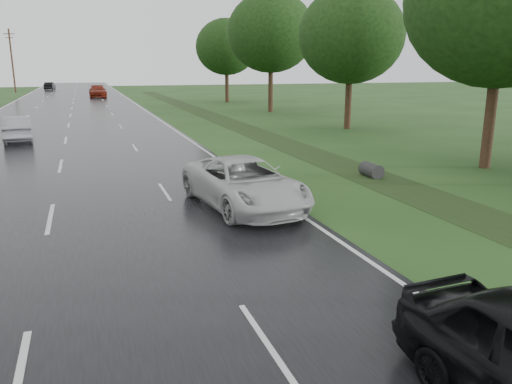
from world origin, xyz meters
name	(u,v)px	position (x,y,z in m)	size (l,w,h in m)	color
road	(71,111)	(0.00, 45.00, 0.02)	(14.00, 180.00, 0.04)	black
edge_stripe_east	(143,109)	(6.75, 45.00, 0.04)	(0.12, 180.00, 0.01)	silver
center_line	(71,111)	(0.00, 45.00, 0.04)	(0.12, 180.00, 0.01)	silver
drainage_ditch	(286,144)	(11.50, 18.71, 0.04)	(2.20, 120.00, 0.56)	#1D3313
utility_pole_distant	(12,60)	(-9.20, 85.00, 5.20)	(1.60, 0.26, 10.00)	#331D15
tree_east_b	(503,0)	(17.00, 10.00, 6.68)	(7.60, 7.60, 10.11)	#331D15
tree_east_c	(351,36)	(18.20, 24.00, 6.14)	(7.00, 7.00, 9.29)	#331D15
tree_east_d	(271,33)	(17.80, 38.00, 7.15)	(8.00, 8.00, 10.76)	#331D15
tree_east_f	(226,47)	(17.50, 52.00, 6.37)	(7.20, 7.20, 9.62)	#331D15
white_pickup	(244,183)	(5.50, 7.39, 0.77)	(2.42, 5.24, 1.46)	#BDBDBD
silver_sedan	(18,129)	(-2.50, 24.64, 0.74)	(1.48, 4.23, 1.40)	gray
far_car_red	(98,91)	(3.15, 66.66, 0.85)	(2.27, 5.59, 1.62)	maroon
far_car_dark	(50,86)	(-4.32, 92.04, 0.73)	(1.45, 4.17, 1.37)	black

